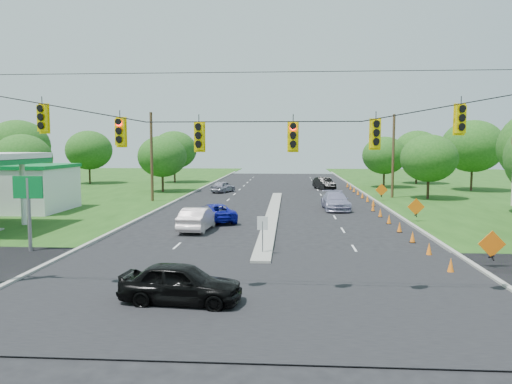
{
  "coord_description": "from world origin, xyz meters",
  "views": [
    {
      "loc": [
        1.37,
        -19.52,
        5.75
      ],
      "look_at": [
        -0.71,
        11.49,
        2.8
      ],
      "focal_mm": 35.0,
      "sensor_mm": 36.0,
      "label": 1
    }
  ],
  "objects": [
    {
      "name": "work_sign_0",
      "position": [
        10.8,
        4.0,
        1.09
      ],
      "size": [
        1.27,
        0.58,
        1.37
      ],
      "color": "black",
      "rests_on": "ground"
    },
    {
      "name": "black_sedan",
      "position": [
        -2.52,
        -2.09,
        0.76
      ],
      "size": [
        4.6,
        2.21,
        1.51
      ],
      "primitive_type": "imported",
      "rotation": [
        0.0,
        0.0,
        1.47
      ],
      "color": "black",
      "rests_on": "ground"
    },
    {
      "name": "median_sign",
      "position": [
        0.0,
        6.0,
        1.46
      ],
      "size": [
        0.55,
        0.06,
        2.05
      ],
      "color": "gray",
      "rests_on": "ground"
    },
    {
      "name": "dark_car_receding",
      "position": [
        5.85,
        45.1,
        0.78
      ],
      "size": [
        2.88,
        5.02,
        1.56
      ],
      "primitive_type": "imported",
      "rotation": [
        0.0,
        0.0,
        0.28
      ],
      "color": "black",
      "rests_on": "ground"
    },
    {
      "name": "signal_span",
      "position": [
        -0.05,
        -1.0,
        4.97
      ],
      "size": [
        25.6,
        0.32,
        9.0
      ],
      "color": "#422D1C",
      "rests_on": "ground"
    },
    {
      "name": "cone_9",
      "position": [
        9.24,
        34.5,
        0.35
      ],
      "size": [
        0.32,
        0.32,
        0.7
      ],
      "primitive_type": "cone",
      "color": "orange",
      "rests_on": "ground"
    },
    {
      "name": "curb_left",
      "position": [
        -10.1,
        30.0,
        0.0
      ],
      "size": [
        0.25,
        110.0,
        0.16
      ],
      "primitive_type": "cube",
      "color": "gray",
      "rests_on": "ground"
    },
    {
      "name": "white_sedan",
      "position": [
        -4.77,
        13.33,
        0.79
      ],
      "size": [
        2.03,
        4.89,
        1.57
      ],
      "primitive_type": "imported",
      "rotation": [
        0.0,
        0.0,
        3.06
      ],
      "color": "silver",
      "rests_on": "ground"
    },
    {
      "name": "cone_0",
      "position": [
        8.64,
        3.0,
        0.35
      ],
      "size": [
        0.32,
        0.32,
        0.7
      ],
      "primitive_type": "cone",
      "color": "orange",
      "rests_on": "ground"
    },
    {
      "name": "utility_pole_far_right",
      "position": [
        12.5,
        35.0,
        4.5
      ],
      "size": [
        0.28,
        0.28,
        9.0
      ],
      "primitive_type": "cylinder",
      "color": "#422D1C",
      "rests_on": "ground"
    },
    {
      "name": "cone_11",
      "position": [
        9.24,
        41.5,
        0.35
      ],
      "size": [
        0.32,
        0.32,
        0.7
      ],
      "primitive_type": "cone",
      "color": "orange",
      "rests_on": "ground"
    },
    {
      "name": "tree_11",
      "position": [
        20.0,
        55.0,
        4.96
      ],
      "size": [
        6.72,
        6.72,
        7.84
      ],
      "color": "black",
      "rests_on": "ground"
    },
    {
      "name": "utility_pole_far_left",
      "position": [
        -12.5,
        30.0,
        4.5
      ],
      "size": [
        0.28,
        0.28,
        9.0
      ],
      "primitive_type": "cylinder",
      "color": "#422D1C",
      "rests_on": "ground"
    },
    {
      "name": "silver_car_far",
      "position": [
        5.48,
        24.76,
        0.79
      ],
      "size": [
        2.39,
        5.5,
        1.57
      ],
      "primitive_type": "imported",
      "rotation": [
        0.0,
        0.0,
        0.04
      ],
      "color": "#8C8AAB",
      "rests_on": "ground"
    },
    {
      "name": "cone_5",
      "position": [
        8.64,
        20.5,
        0.35
      ],
      "size": [
        0.32,
        0.32,
        0.7
      ],
      "primitive_type": "cone",
      "color": "orange",
      "rests_on": "ground"
    },
    {
      "name": "curb_right",
      "position": [
        10.1,
        30.0,
        0.0
      ],
      "size": [
        0.25,
        110.0,
        0.16
      ],
      "primitive_type": "cube",
      "color": "gray",
      "rests_on": "ground"
    },
    {
      "name": "median",
      "position": [
        0.0,
        21.0,
        0.0
      ],
      "size": [
        1.0,
        34.0,
        0.18
      ],
      "primitive_type": "cube",
      "color": "gray",
      "rests_on": "ground"
    },
    {
      "name": "tree_4",
      "position": [
        -28.0,
        52.0,
        4.96
      ],
      "size": [
        6.72,
        6.72,
        7.84
      ],
      "color": "black",
      "rests_on": "ground"
    },
    {
      "name": "cross_street",
      "position": [
        0.0,
        0.0,
        0.0
      ],
      "size": [
        160.0,
        14.0,
        0.02
      ],
      "primitive_type": "cube",
      "color": "black",
      "rests_on": "ground"
    },
    {
      "name": "cone_7",
      "position": [
        9.24,
        27.5,
        0.35
      ],
      "size": [
        0.32,
        0.32,
        0.7
      ],
      "primitive_type": "cone",
      "color": "orange",
      "rests_on": "ground"
    },
    {
      "name": "cone_3",
      "position": [
        8.64,
        13.5,
        0.35
      ],
      "size": [
        0.32,
        0.32,
        0.7
      ],
      "primitive_type": "cone",
      "color": "orange",
      "rests_on": "ground"
    },
    {
      "name": "tree_12",
      "position": [
        14.0,
        48.0,
        4.34
      ],
      "size": [
        5.88,
        5.88,
        6.86
      ],
      "color": "black",
      "rests_on": "ground"
    },
    {
      "name": "blue_pickup",
      "position": [
        -4.18,
        17.17,
        0.69
      ],
      "size": [
        4.07,
        5.46,
        1.38
      ],
      "primitive_type": "imported",
      "rotation": [
        0.0,
        0.0,
        3.55
      ],
      "color": "#0F149A",
      "rests_on": "ground"
    },
    {
      "name": "work_sign_2",
      "position": [
        10.8,
        32.0,
        1.09
      ],
      "size": [
        1.27,
        0.58,
        1.37
      ],
      "color": "black",
      "rests_on": "ground"
    },
    {
      "name": "work_sign_1",
      "position": [
        10.8,
        18.0,
        1.09
      ],
      "size": [
        1.27,
        0.58,
        1.37
      ],
      "color": "black",
      "rests_on": "ground"
    },
    {
      "name": "cone_12",
      "position": [
        9.24,
        45.0,
        0.35
      ],
      "size": [
        0.32,
        0.32,
        0.7
      ],
      "primitive_type": "cone",
      "color": "orange",
      "rests_on": "ground"
    },
    {
      "name": "cone_4",
      "position": [
        8.64,
        17.0,
        0.35
      ],
      "size": [
        0.32,
        0.32,
        0.7
      ],
      "primitive_type": "cone",
      "color": "orange",
      "rests_on": "ground"
    },
    {
      "name": "cone_13",
      "position": [
        9.24,
        48.5,
        0.35
      ],
      "size": [
        0.32,
        0.32,
        0.7
      ],
      "primitive_type": "cone",
      "color": "orange",
      "rests_on": "ground"
    },
    {
      "name": "silver_car_oncoming",
      "position": [
        -6.64,
        40.21,
        0.68
      ],
      "size": [
        2.97,
        4.33,
        1.37
      ],
      "primitive_type": "imported",
      "rotation": [
        0.0,
        0.0,
        2.77
      ],
      "color": "gray",
      "rests_on": "ground"
    },
    {
      "name": "tree_10",
      "position": [
        24.0,
        44.0,
        5.58
      ],
      "size": [
        7.56,
        7.56,
        8.82
      ],
      "color": "black",
      "rests_on": "ground"
    },
    {
      "name": "ground",
      "position": [
        0.0,
        0.0,
        0.0
      ],
      "size": [
        160.0,
        160.0,
        0.0
      ],
      "primitive_type": "plane",
      "color": "black",
      "rests_on": "ground"
    },
    {
      "name": "cone_2",
      "position": [
        8.64,
        10.0,
        0.35
      ],
      "size": [
        0.32,
        0.32,
        0.7
      ],
      "primitive_type": "cone",
      "color": "orange",
      "rests_on": "ground"
    },
    {
      "name": "tree_5",
      "position": [
        -14.0,
        40.0,
        4.34
      ],
      "size": [
        5.88,
        5.88,
        6.86
      ],
      "color": "black",
      "rests_on": "ground"
    },
    {
      "name": "tree_9",
      "position": [
        16.0,
        34.0,
        4.34
      ],
      "size": [
        5.88,
        5.88,
        6.86
      ],
      "color": "black",
      "rests_on": "ground"
    },
    {
      "name": "cone_6",
      "position": [
        8.64,
        24.0,
        0.35
      ],
      "size": [
        0.32,
        0.32,
        0.7
      ],
      "primitive_type": "cone",
      "color": "orange",
      "rests_on": "ground"
    },
    {
      "name": "cone_10",
      "position": [
        9.24,
        38.0,
        0.35
      ],
      "size": [
        0.32,
        0.32,
        0.7
      ],
      "primitive_type": "cone",
      "color": "orange",
      "rests_on": "ground"
    },
    {
      "name": "tree_3",
      "position": [
        -32.0,
        40.0,
        5.58
      ],
      "size": [
        7.56,
        7.56,
        8.82
      ],
      "color": "black",
      "rests_on": "ground"
    },
    {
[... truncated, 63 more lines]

